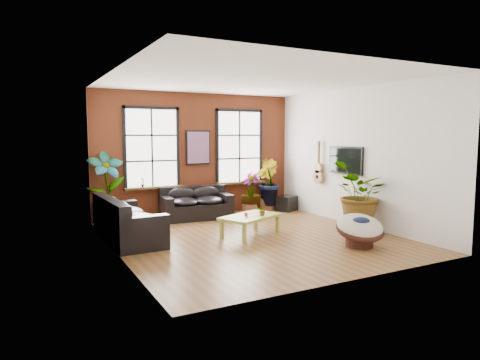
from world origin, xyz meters
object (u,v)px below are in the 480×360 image
object	(u,v)px
sofa_back	(196,204)
coffee_table	(250,218)
papasan_chair	(360,229)
sofa_left	(126,221)

from	to	relation	value
sofa_back	coffee_table	size ratio (longest dim) A/B	1.21
papasan_chair	coffee_table	bearing A→B (deg)	148.41
coffee_table	papasan_chair	bearing A→B (deg)	-75.88
papasan_chair	sofa_left	bearing A→B (deg)	167.59
sofa_back	papasan_chair	xyz separation A→B (m)	(1.86, -4.42, -0.02)
sofa_back	sofa_left	xyz separation A→B (m)	(-2.30, -1.65, 0.04)
coffee_table	papasan_chair	size ratio (longest dim) A/B	1.29
sofa_left	coffee_table	size ratio (longest dim) A/B	1.50
sofa_back	sofa_left	bearing A→B (deg)	-139.82
sofa_left	coffee_table	xyz separation A→B (m)	(2.67, -0.81, -0.03)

